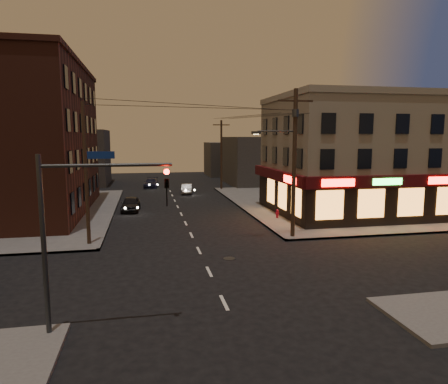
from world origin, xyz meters
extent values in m
plane|color=black|center=(0.00, 0.00, 0.00)|extent=(120.00, 120.00, 0.00)
cube|color=#514F4C|center=(18.00, 19.00, 0.07)|extent=(24.00, 28.00, 0.15)
cube|color=gray|center=(16.00, 13.50, 5.15)|extent=(15.00, 12.00, 10.00)
cube|color=gray|center=(16.00, 13.50, 10.40)|extent=(15.20, 12.20, 0.50)
cube|color=black|center=(16.00, 7.55, 1.85)|extent=(15.12, 0.25, 3.40)
cube|color=black|center=(8.55, 13.50, 1.85)|extent=(0.25, 12.12, 3.40)
cube|color=#410A0D|center=(16.00, 7.25, 3.65)|extent=(15.60, 0.50, 0.90)
cube|color=#410A0D|center=(8.25, 13.50, 3.65)|extent=(0.50, 12.60, 0.90)
cube|color=#FF140C|center=(10.70, 6.98, 3.65)|extent=(2.60, 0.06, 0.55)
cube|color=#FF140C|center=(19.50, 6.98, 3.65)|extent=(2.60, 0.06, 0.55)
cube|color=#26FF3F|center=(14.70, 6.98, 3.65)|extent=(2.40, 0.06, 0.50)
cube|color=#FF140C|center=(7.98, 9.70, 3.65)|extent=(0.06, 2.60, 0.55)
cube|color=#FF9738|center=(15.40, 7.40, 1.95)|extent=(12.40, 0.08, 2.20)
cube|color=#FF9738|center=(8.40, 12.50, 1.95)|extent=(0.08, 8.40, 2.20)
cube|color=#4C2218|center=(-14.50, 19.00, 6.65)|extent=(12.00, 20.00, 13.00)
cube|color=#3F3D3A|center=(14.00, 38.00, 3.50)|extent=(10.00, 12.00, 7.00)
cube|color=#3F3D3A|center=(-13.00, 42.00, 4.00)|extent=(9.00, 10.00, 8.00)
cube|color=#3F3D3A|center=(12.00, 52.00, 3.00)|extent=(8.00, 8.00, 6.00)
cylinder|color=#382619|center=(6.80, 5.80, 5.15)|extent=(0.28, 0.28, 10.00)
cube|color=#382619|center=(6.80, 5.80, 9.35)|extent=(2.40, 0.12, 0.12)
cylinder|color=#333538|center=(6.80, 5.80, 8.55)|extent=(0.44, 0.44, 0.50)
cylinder|color=#333538|center=(5.50, 5.80, 7.35)|extent=(2.60, 0.10, 0.10)
cube|color=#333538|center=(4.10, 5.80, 7.25)|extent=(0.60, 0.25, 0.18)
cube|color=#FFD88C|center=(4.10, 5.80, 7.15)|extent=(0.35, 0.15, 0.04)
cylinder|color=#382619|center=(6.80, 32.00, 4.65)|extent=(0.26, 0.26, 9.00)
cylinder|color=#382619|center=(-6.80, 6.50, 4.65)|extent=(0.24, 0.24, 9.00)
cylinder|color=#333538|center=(-6.60, -5.60, 3.20)|extent=(0.18, 0.18, 6.40)
cylinder|color=#333538|center=(-4.40, -5.60, 6.00)|extent=(4.40, 0.12, 0.12)
imported|color=black|center=(-2.40, -5.60, 5.50)|extent=(0.16, 0.20, 1.00)
sphere|color=#FF0C05|center=(-2.40, -5.72, 5.75)|extent=(0.20, 0.20, 0.20)
cube|color=navy|center=(-4.60, -5.60, 6.35)|extent=(0.90, 0.05, 0.25)
imported|color=black|center=(-4.56, 18.51, 0.69)|extent=(1.88, 4.12, 1.37)
imported|color=slate|center=(1.88, 29.31, 0.60)|extent=(1.71, 3.76, 1.20)
imported|color=#191D33|center=(-2.33, 36.21, 0.64)|extent=(2.31, 4.58, 1.28)
cylinder|color=maroon|center=(7.80, 12.01, 0.44)|extent=(0.27, 0.27, 0.59)
sphere|color=maroon|center=(7.80, 12.01, 0.77)|extent=(0.24, 0.24, 0.24)
cylinder|color=maroon|center=(7.80, 12.01, 0.56)|extent=(0.34, 0.21, 0.12)
cylinder|color=maroon|center=(7.80, 12.01, 0.56)|extent=(0.21, 0.34, 0.12)
camera|label=1|loc=(-3.14, -19.78, 6.95)|focal=32.00mm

